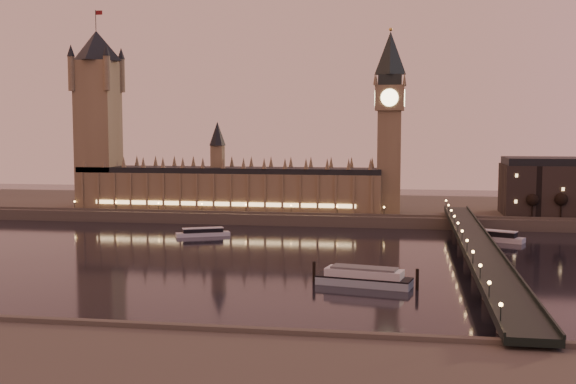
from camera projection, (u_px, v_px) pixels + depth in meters
name	position (u px, v px, depth m)	size (l,w,h in m)	color
ground	(250.00, 259.00, 300.94)	(700.00, 700.00, 0.00)	black
far_embankment	(352.00, 209.00, 457.94)	(560.00, 130.00, 6.00)	#423D35
palace_of_westminster	(228.00, 183.00, 424.36)	(180.00, 26.62, 52.00)	brown
victoria_tower	(98.00, 109.00, 433.30)	(31.68, 31.68, 118.00)	brown
big_ben	(390.00, 111.00, 405.28)	(17.68, 17.68, 104.00)	brown
westminster_bridge	(476.00, 252.00, 285.60)	(13.20, 260.00, 15.30)	black
bare_tree_0	(529.00, 201.00, 385.80)	(6.04, 6.04, 12.29)	black
bare_tree_1	(557.00, 202.00, 383.47)	(6.04, 6.04, 12.29)	black
cruise_boat_a	(203.00, 232.00, 363.26)	(26.91, 16.42, 4.31)	silver
cruise_boat_b	(493.00, 236.00, 347.69)	(29.43, 18.27, 5.35)	silver
moored_barge	(364.00, 277.00, 250.37)	(37.41, 15.55, 6.99)	#9AB3C4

